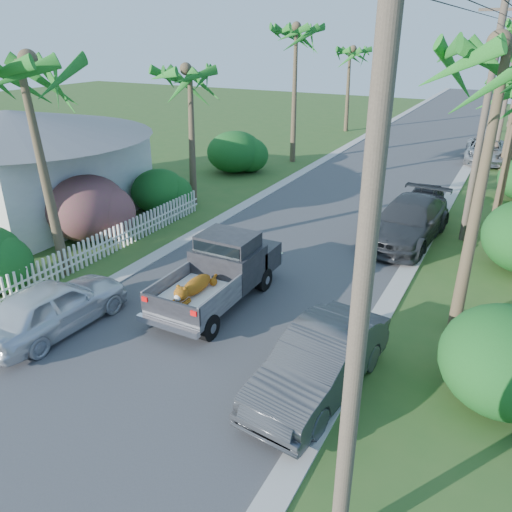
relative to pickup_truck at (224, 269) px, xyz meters
The scene contains 24 objects.
ground 4.43m from the pickup_truck, 84.69° to the right, with size 120.00×120.00×0.00m, color #2F531F.
road 20.74m from the pickup_truck, 88.90° to the left, with size 8.00×100.00×0.02m, color #38383A.
curb_left 21.10m from the pickup_truck, 100.67° to the left, with size 0.60×100.00×0.06m, color #A5A39E.
curb_right 21.26m from the pickup_truck, 77.22° to the left, with size 0.60×100.00×0.06m, color #A5A39E.
pickup_truck is the anchor object (origin of this frame).
parked_car_rn 5.12m from the pickup_truck, 33.42° to the right, with size 1.62×4.65×1.53m, color #303236.
parked_car_rm 8.51m from the pickup_truck, 61.97° to the left, with size 2.32×5.70×1.66m, color #2C2E31.
parked_car_rf 11.66m from the pickup_truck, 69.93° to the left, with size 1.57×3.91×1.33m, color black.
parked_car_rd 24.11m from the pickup_truck, 77.06° to the left, with size 2.38×5.17×1.44m, color #A0A3A7.
parked_car_ln 4.98m from the pickup_truck, 130.08° to the right, with size 1.74×4.33×1.48m, color silver.
palm_l_a 8.39m from the pickup_truck, 167.46° to the right, with size 4.40×4.40×8.20m.
palm_l_b 11.26m from the pickup_truck, 129.70° to the left, with size 4.40×4.40×7.40m.
palm_l_c 19.82m from the pickup_truck, 107.55° to the left, with size 4.40×4.40×9.20m.
palm_l_d 30.81m from the pickup_truck, 101.61° to the left, with size 4.40×4.40×7.70m.
palm_r_a 9.43m from the pickup_truck, 14.32° to the left, with size 4.40×4.40×8.70m.
shrub_l_b 7.60m from the pickup_truck, 167.00° to the left, with size 3.00×3.30×2.60m, color #A21755.
shrub_l_c 9.03m from the pickup_truck, 140.80° to the left, with size 2.40×2.64×2.00m, color #164E18.
shrub_l_d 15.68m from the pickup_truck, 119.01° to the left, with size 3.20×3.52×2.40m, color #164E18.
shrub_r_a 8.10m from the pickup_truck, ahead, with size 2.80×3.08×2.30m, color #164E18.
picket_fence 5.75m from the pickup_truck, 167.82° to the left, with size 0.10×11.00×1.00m, color white.
house_left 12.94m from the pickup_truck, 167.87° to the left, with size 9.00×8.00×4.60m.
utility_pole_a 9.40m from the pickup_truck, 46.36° to the right, with size 1.60×0.26×9.00m.
utility_pole_b 11.17m from the pickup_truck, 55.44° to the left, with size 1.60×0.26×9.00m.
utility_pole_c 24.72m from the pickup_truck, 75.80° to the left, with size 1.60×0.26×9.00m.
Camera 1 is at (7.02, -7.51, 7.70)m, focal length 35.00 mm.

